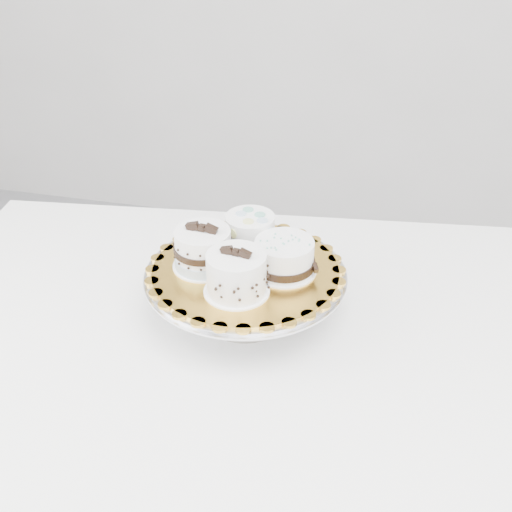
% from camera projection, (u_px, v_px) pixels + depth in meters
% --- Properties ---
extents(table, '(1.39, 1.02, 0.75)m').
position_uv_depth(table, '(254.00, 361.00, 1.18)').
color(table, white).
rests_on(table, floor).
extents(cake_stand, '(0.36, 0.36, 0.10)m').
position_uv_depth(cake_stand, '(246.00, 285.00, 1.15)').
color(cake_stand, gray).
rests_on(cake_stand, table).
extents(cake_board, '(0.34, 0.34, 0.00)m').
position_uv_depth(cake_board, '(246.00, 270.00, 1.13)').
color(cake_board, gold).
rests_on(cake_board, cake_stand).
extents(cake_swirl, '(0.11, 0.11, 0.09)m').
position_uv_depth(cake_swirl, '(236.00, 275.00, 1.05)').
color(cake_swirl, white).
rests_on(cake_swirl, cake_board).
extents(cake_banded, '(0.11, 0.11, 0.09)m').
position_uv_depth(cake_banded, '(203.00, 250.00, 1.12)').
color(cake_banded, white).
rests_on(cake_banded, cake_board).
extents(cake_dots, '(0.12, 0.12, 0.07)m').
position_uv_depth(cake_dots, '(250.00, 232.00, 1.17)').
color(cake_dots, white).
rests_on(cake_dots, cake_board).
extents(cake_ribbon, '(0.14, 0.14, 0.06)m').
position_uv_depth(cake_ribbon, '(285.00, 257.00, 1.11)').
color(cake_ribbon, white).
rests_on(cake_ribbon, cake_board).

